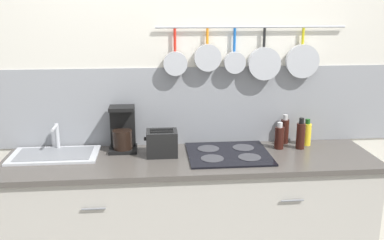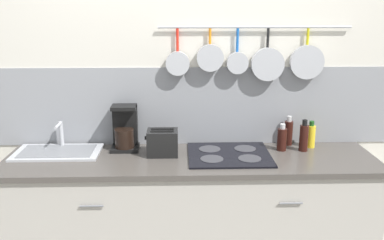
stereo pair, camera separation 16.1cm
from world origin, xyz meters
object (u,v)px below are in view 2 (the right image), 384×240
object	(u,v)px
bottle_cooking_wine	(304,137)
bottle_sesame_oil	(288,132)
coffee_maker	(125,131)
bottle_dish_soap	(311,136)
toaster	(163,142)
bottle_vinegar	(282,139)

from	to	relation	value
bottle_cooking_wine	bottle_sesame_oil	bearing A→B (deg)	118.18
coffee_maker	bottle_cooking_wine	size ratio (longest dim) A/B	1.40
bottle_sesame_oil	bottle_dish_soap	size ratio (longest dim) A/B	1.11
toaster	bottle_dish_soap	distance (m)	1.03
toaster	bottle_dish_soap	xyz separation A→B (m)	(1.03, 0.12, -0.00)
bottle_vinegar	bottle_dish_soap	distance (m)	0.23
coffee_maker	bottle_sesame_oil	world-z (taller)	coffee_maker
toaster	bottle_dish_soap	world-z (taller)	bottle_dish_soap
bottle_sesame_oil	bottle_cooking_wine	bearing A→B (deg)	-61.82
bottle_sesame_oil	bottle_cooking_wine	world-z (taller)	bottle_cooking_wine
coffee_maker	bottle_dish_soap	bearing A→B (deg)	-0.35
bottle_vinegar	bottle_sesame_oil	world-z (taller)	bottle_sesame_oil
bottle_dish_soap	toaster	bearing A→B (deg)	-173.14
coffee_maker	bottle_cooking_wine	bearing A→B (deg)	-3.84
coffee_maker	bottle_vinegar	size ratio (longest dim) A/B	1.65
bottle_cooking_wine	bottle_vinegar	bearing A→B (deg)	173.98
bottle_vinegar	bottle_cooking_wine	distance (m)	0.15
toaster	bottle_sesame_oil	xyz separation A→B (m)	(0.88, 0.18, 0.01)
toaster	bottle_vinegar	bearing A→B (deg)	4.59
coffee_maker	bottle_cooking_wine	distance (m)	1.22
bottle_sesame_oil	bottle_cooking_wine	distance (m)	0.15
toaster	bottle_sesame_oil	bearing A→B (deg)	11.71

